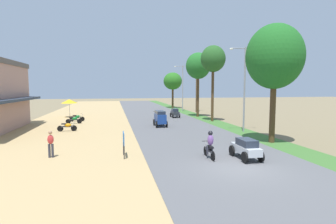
% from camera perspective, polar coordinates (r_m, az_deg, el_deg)
% --- Properties ---
extents(ground_plane, '(180.00, 180.00, 0.00)m').
position_cam_1_polar(ground_plane, '(14.50, 14.86, -11.94)').
color(ground_plane, '#7A6B4C').
extents(road_strip, '(9.00, 140.00, 0.08)m').
position_cam_1_polar(road_strip, '(14.49, 14.87, -11.79)').
color(road_strip, '#565659').
rests_on(road_strip, ground).
extents(dirt_shoulder, '(12.00, 140.00, 0.06)m').
position_cam_1_polar(dirt_shoulder, '(13.74, -29.80, -13.33)').
color(dirt_shoulder, tan).
rests_on(dirt_shoulder, ground).
extents(median_strip, '(2.40, 140.00, 0.06)m').
position_cam_1_polar(median_strip, '(17.72, 31.83, -9.30)').
color(median_strip, '#3D6B2D').
rests_on(median_strip, ground).
extents(parked_motorbike_nearest, '(1.80, 0.54, 0.94)m').
position_cam_1_polar(parked_motorbike_nearest, '(27.15, -20.80, -2.86)').
color(parked_motorbike_nearest, black).
rests_on(parked_motorbike_nearest, dirt_shoulder).
extents(parked_motorbike_second, '(1.80, 0.54, 0.94)m').
position_cam_1_polar(parked_motorbike_second, '(32.57, -19.52, -1.51)').
color(parked_motorbike_second, black).
rests_on(parked_motorbike_second, dirt_shoulder).
extents(parked_motorbike_third, '(1.80, 0.54, 0.94)m').
position_cam_1_polar(parked_motorbike_third, '(34.71, -18.90, -1.08)').
color(parked_motorbike_third, black).
rests_on(parked_motorbike_third, dirt_shoulder).
extents(street_signboard, '(0.06, 1.30, 1.50)m').
position_cam_1_polar(street_signboard, '(16.26, -9.50, -5.92)').
color(street_signboard, '#262628').
rests_on(street_signboard, dirt_shoulder).
extents(vendor_umbrella, '(2.20, 2.20, 2.52)m').
position_cam_1_polar(vendor_umbrella, '(39.65, -20.43, 2.18)').
color(vendor_umbrella, '#99999E').
rests_on(vendor_umbrella, dirt_shoulder).
extents(pedestrian_on_shoulder, '(0.37, 0.25, 1.62)m').
position_cam_1_polar(pedestrian_on_shoulder, '(17.43, -23.90, -6.03)').
color(pedestrian_on_shoulder, '#33333D').
rests_on(pedestrian_on_shoulder, dirt_shoulder).
extents(median_tree_nearest, '(4.20, 4.20, 8.89)m').
position_cam_1_polar(median_tree_nearest, '(21.65, 21.91, 10.88)').
color(median_tree_nearest, '#4C351E').
rests_on(median_tree_nearest, median_strip).
extents(median_tree_second, '(3.01, 3.01, 9.28)m').
position_cam_1_polar(median_tree_second, '(33.39, 9.66, 11.03)').
color(median_tree_second, '#4C351E').
rests_on(median_tree_second, median_strip).
extents(median_tree_third, '(3.48, 3.48, 9.08)m').
position_cam_1_polar(median_tree_third, '(38.23, 6.49, 9.73)').
color(median_tree_third, '#4C351E').
rests_on(median_tree_third, median_strip).
extents(median_tree_fourth, '(3.74, 3.74, 7.18)m').
position_cam_1_polar(median_tree_fourth, '(54.24, 1.02, 6.61)').
color(median_tree_fourth, '#4C351E').
rests_on(median_tree_fourth, median_strip).
extents(streetlamp_near, '(3.16, 0.20, 7.93)m').
position_cam_1_polar(streetlamp_near, '(25.97, 16.13, 5.92)').
color(streetlamp_near, gray).
rests_on(streetlamp_near, median_strip).
extents(streetlamp_mid, '(3.16, 0.20, 8.03)m').
position_cam_1_polar(streetlamp_mid, '(47.27, 3.17, 5.83)').
color(streetlamp_mid, gray).
rests_on(streetlamp_mid, median_strip).
extents(utility_pole_near, '(1.80, 0.20, 9.53)m').
position_cam_1_polar(utility_pole_near, '(45.85, 6.49, 6.17)').
color(utility_pole_near, brown).
rests_on(utility_pole_near, ground).
extents(utility_pole_far, '(1.80, 0.20, 9.95)m').
position_cam_1_polar(utility_pole_far, '(45.76, 6.12, 6.44)').
color(utility_pole_far, brown).
rests_on(utility_pole_far, ground).
extents(car_sedan_silver, '(1.10, 2.26, 1.19)m').
position_cam_1_polar(car_sedan_silver, '(16.26, 16.41, -7.39)').
color(car_sedan_silver, '#B7BCC1').
rests_on(car_sedan_silver, road_strip).
extents(car_van_blue, '(1.19, 2.41, 1.67)m').
position_cam_1_polar(car_van_blue, '(28.44, -1.71, -1.20)').
color(car_van_blue, navy).
rests_on(car_van_blue, road_strip).
extents(car_hatchback_charcoal, '(1.04, 2.00, 1.23)m').
position_cam_1_polar(car_hatchback_charcoal, '(36.90, 1.50, -0.13)').
color(car_hatchback_charcoal, '#282D33').
rests_on(car_hatchback_charcoal, road_strip).
extents(motorbike_foreground_rider, '(0.54, 1.80, 1.66)m').
position_cam_1_polar(motorbike_foreground_rider, '(15.92, 8.92, -7.08)').
color(motorbike_foreground_rider, black).
rests_on(motorbike_foreground_rider, road_strip).
extents(motorbike_ahead_second, '(0.54, 1.80, 0.94)m').
position_cam_1_polar(motorbike_ahead_second, '(35.41, -2.65, -0.65)').
color(motorbike_ahead_second, black).
rests_on(motorbike_ahead_second, road_strip).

